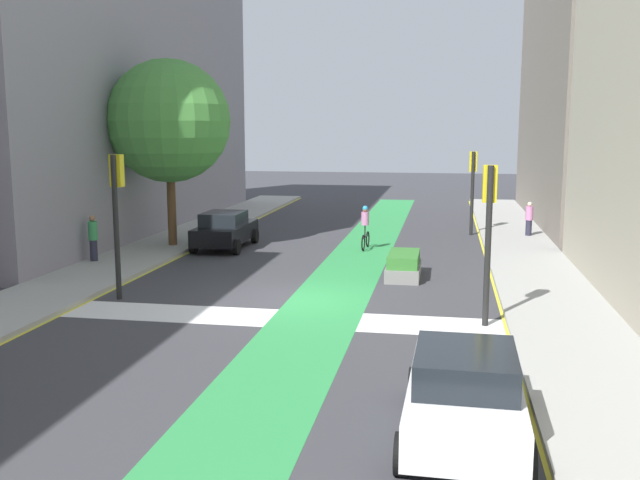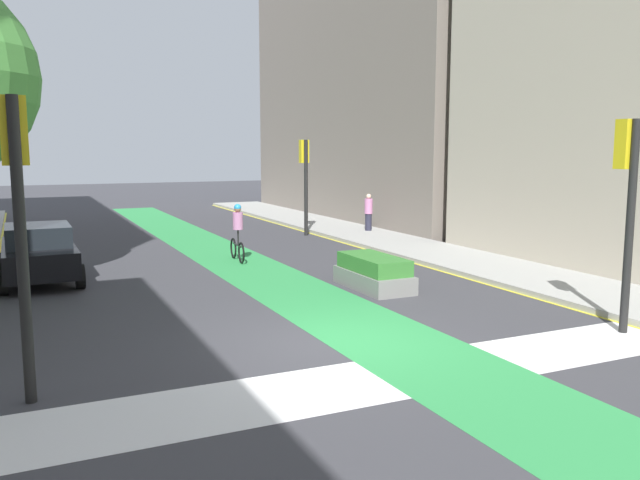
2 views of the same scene
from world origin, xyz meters
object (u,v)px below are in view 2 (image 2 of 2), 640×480
Objects in this scene: traffic_signal_near_left at (18,190)px; median_planter at (374,273)px; traffic_signal_near_right at (627,184)px; car_black_left_far at (39,253)px; cyclist_in_lane at (238,231)px; pedestrian_sidewalk_right_a at (368,212)px; traffic_signal_far_right at (305,168)px.

median_planter is at bearing 28.67° from traffic_signal_near_left.
traffic_signal_near_left is at bearing 174.58° from traffic_signal_near_right.
cyclist_in_lane reaches higher than car_black_left_far.
car_black_left_far is 9.06m from median_planter.
cyclist_in_lane is at bearing 57.59° from traffic_signal_near_left.
median_planter is at bearing 114.04° from traffic_signal_near_right.
traffic_signal_near_right is 11.91m from cyclist_in_lane.
traffic_signal_near_left reaches higher than traffic_signal_near_right.
cyclist_in_lane is 5.76m from median_planter.
traffic_signal_near_right is at bearing -44.46° from car_black_left_far.
pedestrian_sidewalk_right_a is 10.88m from median_planter.
median_planter is (7.81, -4.57, -0.40)m from car_black_left_far.
traffic_signal_near_right is 6.53m from median_planter.
pedestrian_sidewalk_right_a is at bearing 21.04° from car_black_left_far.
traffic_signal_near_left is at bearing -133.58° from pedestrian_sidewalk_right_a.
traffic_signal_near_left is at bearing -92.52° from car_black_left_far.
median_planter is (8.21, 4.49, -2.62)m from traffic_signal_near_left.
traffic_signal_far_right is 10.98m from median_planter.
traffic_signal_near_right is at bearing -100.18° from pedestrian_sidewalk_right_a.
traffic_signal_near_left is (-10.67, 1.01, 0.11)m from traffic_signal_near_right.
traffic_signal_far_right reaches higher than cyclist_in_lane.
traffic_signal_near_left is 1.09× the size of traffic_signal_far_right.
traffic_signal_near_right is 2.67× the size of pedestrian_sidewalk_right_a.
traffic_signal_far_right is (0.13, 15.90, -0.13)m from traffic_signal_near_right.
traffic_signal_far_right is 2.13× the size of cyclist_in_lane.
traffic_signal_near_left is 11.89m from cyclist_in_lane.
cyclist_in_lane is (5.88, 0.82, 0.17)m from car_black_left_far.
median_planter is at bearing -70.23° from cyclist_in_lane.
pedestrian_sidewalk_right_a is (13.37, 14.05, -2.08)m from traffic_signal_near_left.
traffic_signal_far_right is at bearing 47.87° from cyclist_in_lane.
pedestrian_sidewalk_right_a is (7.10, 4.17, -0.03)m from cyclist_in_lane.
median_planter is at bearing -30.34° from car_black_left_far.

